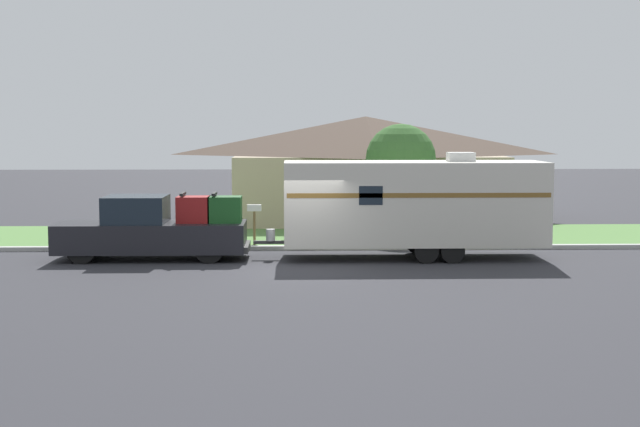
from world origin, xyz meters
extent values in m
plane|color=#2D2D33|center=(0.00, 0.00, 0.00)|extent=(120.00, 120.00, 0.00)
cube|color=#ADADA8|center=(0.00, 3.75, 0.07)|extent=(80.00, 0.30, 0.14)
cube|color=#568442|center=(0.00, 7.40, 0.01)|extent=(80.00, 7.00, 0.03)
cube|color=tan|center=(2.95, 13.65, 1.43)|extent=(11.22, 7.98, 2.85)
pyramid|color=#4C3D33|center=(2.95, 13.65, 3.68)|extent=(12.12, 8.61, 1.67)
cube|color=#4C3828|center=(2.95, 9.69, 1.05)|extent=(1.00, 0.06, 2.10)
cylinder|color=black|center=(-6.56, 0.97, 0.46)|extent=(0.91, 0.28, 0.91)
cylinder|color=black|center=(-6.56, 2.60, 0.46)|extent=(0.91, 0.28, 0.91)
cylinder|color=black|center=(-2.76, 0.97, 0.46)|extent=(0.91, 0.28, 0.91)
cylinder|color=black|center=(-2.76, 2.60, 0.46)|extent=(0.91, 0.28, 0.91)
cube|color=black|center=(-5.69, 1.79, 0.69)|extent=(3.57, 1.99, 0.89)
cube|color=#19232D|center=(-5.05, 1.79, 1.55)|extent=(1.85, 1.83, 0.82)
cube|color=black|center=(-2.82, 1.79, 0.69)|extent=(2.19, 1.99, 0.89)
cube|color=#333333|center=(-1.66, 1.79, 0.37)|extent=(0.12, 1.79, 0.20)
cube|color=maroon|center=(-3.30, 1.79, 1.54)|extent=(1.01, 0.84, 0.80)
cube|color=black|center=(-3.62, 1.79, 2.02)|extent=(0.10, 0.92, 0.08)
cube|color=#194C1E|center=(-2.34, 1.79, 1.54)|extent=(1.01, 0.84, 0.80)
cube|color=black|center=(-2.66, 1.79, 2.02)|extent=(0.10, 0.92, 0.08)
cylinder|color=black|center=(3.73, 0.71, 0.36)|extent=(0.72, 0.22, 0.72)
cylinder|color=black|center=(3.73, 2.86, 0.36)|extent=(0.72, 0.22, 0.72)
cylinder|color=black|center=(4.52, 0.71, 0.36)|extent=(0.72, 0.22, 0.72)
cylinder|color=black|center=(4.52, 2.86, 0.36)|extent=(0.72, 0.22, 0.72)
cube|color=beige|center=(3.48, 1.79, 1.73)|extent=(7.99, 2.42, 2.54)
cube|color=brown|center=(3.48, 0.57, 2.05)|extent=(7.83, 0.01, 0.14)
cube|color=#383838|center=(-0.99, 1.79, 0.51)|extent=(0.96, 0.12, 0.10)
cylinder|color=silver|center=(-0.95, 1.79, 0.74)|extent=(0.28, 0.28, 0.36)
cube|color=silver|center=(4.92, 1.79, 3.14)|extent=(0.80, 0.68, 0.28)
cube|color=#19232D|center=(2.04, 0.57, 2.05)|extent=(0.70, 0.01, 0.56)
cylinder|color=brown|center=(-1.58, 4.88, 0.59)|extent=(0.09, 0.09, 1.19)
cube|color=silver|center=(-1.58, 4.88, 1.30)|extent=(0.48, 0.20, 0.22)
cylinder|color=brown|center=(3.73, 7.23, 0.95)|extent=(0.24, 0.24, 1.91)
sphere|color=#38662D|center=(3.73, 7.23, 2.88)|extent=(2.60, 2.60, 2.60)
camera|label=1|loc=(-0.26, -25.48, 4.06)|focal=50.00mm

